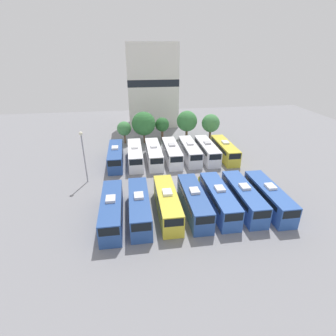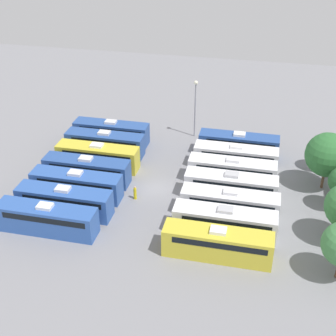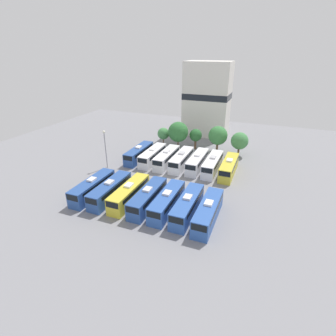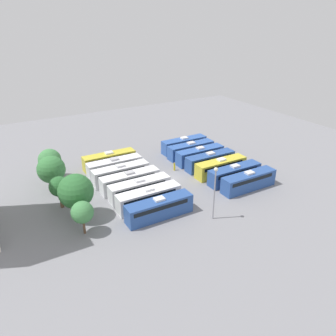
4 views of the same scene
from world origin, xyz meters
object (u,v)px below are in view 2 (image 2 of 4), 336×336
at_px(bus_1, 105,143).
at_px(light_pole, 195,100).
at_px(bus_0, 112,132).
at_px(bus_9, 232,171).
at_px(bus_13, 218,243).
at_px(tree_0, 328,146).
at_px(bus_4, 77,184).
at_px(bus_2, 98,156).
at_px(worker_person, 135,193).
at_px(bus_3, 87,169).
at_px(bus_6, 47,218).
at_px(bus_10, 231,186).
at_px(bus_8, 236,157).
at_px(bus_5, 65,201).
at_px(bus_12, 225,222).
at_px(bus_11, 230,203).
at_px(tree_1, 328,155).
at_px(bus_7, 239,144).

distance_m(bus_1, light_pole, 14.47).
bearing_deg(bus_0, bus_9, 68.45).
xyz_separation_m(bus_13, tree_0, (-20.06, 11.47, 1.86)).
bearing_deg(bus_4, bus_2, 179.66).
xyz_separation_m(worker_person, light_pole, (-18.21, 3.98, 5.02)).
relative_size(bus_3, bus_13, 1.00).
distance_m(bus_6, bus_10, 21.39).
distance_m(bus_8, bus_10, 7.22).
bearing_deg(bus_4, bus_9, 112.21).
xyz_separation_m(bus_2, light_pole, (-11.95, 10.87, 4.16)).
relative_size(bus_13, tree_0, 2.11).
bearing_deg(bus_5, bus_12, 90.07).
xyz_separation_m(bus_10, bus_11, (3.68, 0.27, 0.00)).
xyz_separation_m(bus_1, bus_8, (0.05, 18.15, 0.00)).
height_order(bus_9, tree_1, tree_1).
relative_size(tree_0, tree_1, 0.70).
height_order(bus_0, bus_1, same).
distance_m(bus_0, light_pole, 13.03).
bearing_deg(bus_2, light_pole, 137.70).
bearing_deg(bus_10, tree_0, 129.26).
distance_m(bus_13, tree_0, 23.18).
bearing_deg(bus_7, bus_6, -40.34).
relative_size(bus_0, bus_7, 1.00).
bearing_deg(tree_1, bus_3, -80.37).
distance_m(bus_0, tree_1, 30.15).
relative_size(bus_9, bus_10, 1.00).
relative_size(bus_7, tree_1, 1.49).
distance_m(bus_6, tree_0, 35.93).
bearing_deg(light_pole, bus_5, -25.73).
distance_m(bus_11, light_pole, 20.93).
bearing_deg(bus_6, bus_3, 177.82).
xyz_separation_m(bus_2, bus_13, (14.34, 17.81, 0.00)).
distance_m(bus_3, tree_1, 29.49).
bearing_deg(bus_8, bus_5, -51.10).
height_order(bus_3, bus_6, same).
bearing_deg(bus_9, bus_4, -67.79).
bearing_deg(bus_10, bus_6, -59.82).
height_order(bus_6, bus_10, same).
bearing_deg(bus_1, bus_5, 1.01).
relative_size(bus_4, bus_8, 1.00).
height_order(bus_8, bus_9, same).
xyz_separation_m(bus_0, tree_0, (1.59, 29.85, 1.86)).
distance_m(bus_2, light_pole, 16.69).
relative_size(bus_11, bus_12, 1.00).
distance_m(bus_3, bus_5, 7.07).
xyz_separation_m(bus_7, bus_10, (10.93, 0.08, 0.00)).
height_order(bus_2, bus_5, same).
distance_m(bus_2, bus_8, 18.22).
bearing_deg(bus_0, bus_12, 45.98).
bearing_deg(bus_11, bus_8, -177.90).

